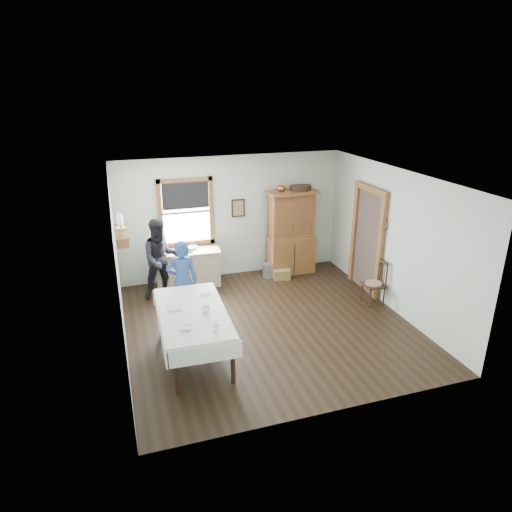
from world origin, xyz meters
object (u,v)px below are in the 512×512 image
Objects in this scene: spindle_chair at (374,283)px; wicker_basket at (281,274)px; figure_dark at (161,261)px; china_hutch at (291,233)px; work_counter at (188,268)px; woman_blue at (183,284)px; dining_table at (194,334)px; pail at (269,270)px.

spindle_chair is 2.17m from wicker_basket.
figure_dark is at bearing 159.41° from spindle_chair.
figure_dark is at bearing -174.87° from china_hutch.
work_counter is 1.56m from woman_blue.
dining_table reaches higher than pail.
woman_blue reaches higher than work_counter.
woman_blue reaches higher than spindle_chair.
china_hutch reaches higher than work_counter.
dining_table is 5.31× the size of wicker_basket.
work_counter is 2.08m from wicker_basket.
dining_table is at bearing -166.34° from spindle_chair.
dining_table is 2.24× the size of spindle_chair.
pail is at bearing 142.13° from wicker_basket.
woman_blue reaches higher than pail.
china_hutch reaches higher than wicker_basket.
work_counter is 1.54× the size of spindle_chair.
china_hutch is at bearing 117.45° from spindle_chair.
woman_blue is (-2.15, -1.38, 0.56)m from pail.
pail reaches higher than wicker_basket.
china_hutch reaches higher than woman_blue.
china_hutch is at bearing 41.49° from wicker_basket.
dining_table is 3.80m from spindle_chair.
figure_dark is (-0.58, -0.37, 0.37)m from work_counter.
pail is at bearing 50.38° from dining_table.
china_hutch is at bearing 4.76° from work_counter.
figure_dark is (-2.39, -0.26, 0.61)m from pail.
spindle_chair reaches higher than work_counter.
dining_table is (-2.76, -2.77, -0.56)m from china_hutch.
china_hutch is 3.96m from dining_table.
spindle_chair is at bearing -26.48° from work_counter.
pail is 0.29m from wicker_basket.
china_hutch is 6.11× the size of pail.
spindle_chair reaches higher than pail.
china_hutch is at bearing 45.09° from dining_table.
spindle_chair reaches higher than wicker_basket.
figure_dark is (-2.62, -0.08, 0.65)m from wicker_basket.
spindle_chair is at bearing -29.83° from figure_dark.
dining_table is 2.43m from figure_dark.
spindle_chair is 2.45m from pail.
dining_table is (-0.39, -2.76, 0.01)m from work_counter.
spindle_chair is at bearing -66.75° from china_hutch.
china_hutch is 2.13× the size of spindle_chair.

